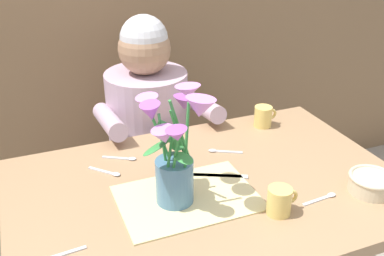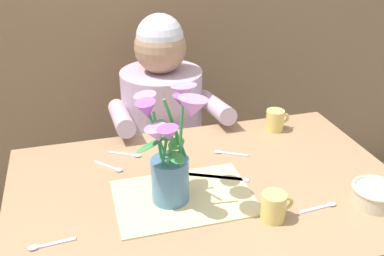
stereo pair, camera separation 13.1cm
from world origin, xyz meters
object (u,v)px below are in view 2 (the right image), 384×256
Objects in this scene: flower_vase at (170,150)px; dinner_knife at (218,178)px; seated_person at (164,144)px; coffee_cup at (274,207)px; ceramic_mug at (275,120)px; ceramic_bowl at (375,194)px.

flower_vase reaches higher than dinner_knife.
coffee_cup is (0.13, -0.81, 0.22)m from seated_person.
seated_person reaches higher than flower_vase.
ceramic_bowl is at bearing -81.70° from ceramic_mug.
ceramic_mug and coffee_cup have the same top height.
ceramic_mug is at bearing 64.52° from coffee_cup.
ceramic_mug is at bearing -38.03° from seated_person.
dinner_knife is (-0.39, 0.24, -0.03)m from ceramic_bowl.
flower_vase is at bearing 163.22° from ceramic_bowl.
seated_person is 0.53m from ceramic_mug.
flower_vase is (-0.11, -0.66, 0.35)m from seated_person.
ceramic_mug is (0.37, -0.32, 0.22)m from seated_person.
seated_person is 8.35× the size of ceramic_bowl.
flower_vase is 3.79× the size of ceramic_mug.
coffee_cup is at bearing -115.48° from ceramic_mug.
coffee_cup is (-0.24, -0.49, 0.00)m from ceramic_mug.
seated_person reaches higher than coffee_cup.
flower_vase reaches higher than coffee_cup.
ceramic_mug is 0.55m from coffee_cup.
coffee_cup is (0.08, -0.23, 0.04)m from dinner_knife.
dinner_knife is at bearing 148.08° from ceramic_bowl.
seated_person is 12.20× the size of ceramic_mug.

